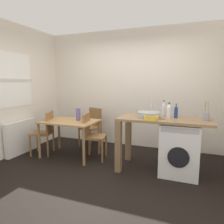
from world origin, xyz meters
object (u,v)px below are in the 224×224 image
(dining_table, at_px, (69,125))
(chair_person_seat, at_px, (45,130))
(washing_machine, at_px, (180,149))
(chair_opposite, at_px, (92,134))
(utensil_crock, at_px, (206,116))
(chair_spare_by_wall, at_px, (92,125))
(bottle_clear_small, at_px, (176,112))
(vase, at_px, (78,114))
(bottle_tall_green, at_px, (164,109))
(bottle_squat_brown, at_px, (169,111))
(mixing_bowl, at_px, (151,117))

(dining_table, distance_m, chair_person_seat, 0.57)
(chair_person_seat, xyz_separation_m, washing_machine, (2.68, 0.02, -0.08))
(chair_opposite, xyz_separation_m, washing_machine, (1.66, -0.10, -0.08))
(dining_table, bearing_deg, washing_machine, -1.61)
(dining_table, bearing_deg, utensil_crock, -0.18)
(chair_spare_by_wall, bearing_deg, chair_opposite, 134.94)
(washing_machine, bearing_deg, dining_table, 178.39)
(chair_opposite, relative_size, bottle_clear_small, 3.80)
(utensil_crock, relative_size, vase, 1.23)
(chair_spare_by_wall, height_order, bottle_tall_green, bottle_tall_green)
(chair_spare_by_wall, distance_m, vase, 0.76)
(washing_machine, xyz_separation_m, vase, (-1.98, 0.16, 0.43))
(chair_person_seat, bearing_deg, utensil_crock, -107.19)
(chair_person_seat, relative_size, washing_machine, 1.05)
(chair_opposite, relative_size, bottle_squat_brown, 3.52)
(mixing_bowl, bearing_deg, bottle_clear_small, 39.07)
(dining_table, relative_size, mixing_bowl, 4.94)
(chair_spare_by_wall, height_order, washing_machine, chair_spare_by_wall)
(chair_person_seat, bearing_deg, bottle_squat_brown, -106.45)
(washing_machine, xyz_separation_m, bottle_clear_small, (-0.09, 0.09, 0.60))
(washing_machine, xyz_separation_m, utensil_crock, (0.37, 0.05, 0.56))
(bottle_clear_small, height_order, mixing_bowl, bottle_clear_small)
(chair_spare_by_wall, bearing_deg, chair_person_seat, 70.78)
(mixing_bowl, height_order, vase, vase)
(washing_machine, bearing_deg, chair_opposite, 176.68)
(chair_person_seat, xyz_separation_m, chair_spare_by_wall, (0.67, 0.85, 0.00))
(washing_machine, bearing_deg, mixing_bowl, -155.99)
(chair_person_seat, height_order, bottle_squat_brown, bottle_squat_brown)
(bottle_tall_green, xyz_separation_m, vase, (-1.68, -0.08, -0.18))
(bottle_clear_small, distance_m, vase, 1.90)
(chair_opposite, xyz_separation_m, bottle_clear_small, (1.57, -0.01, 0.52))
(utensil_crock, bearing_deg, washing_machine, -171.90)
(dining_table, relative_size, chair_spare_by_wall, 1.22)
(chair_opposite, distance_m, bottle_clear_small, 1.65)
(dining_table, relative_size, vase, 4.52)
(chair_opposite, height_order, bottle_squat_brown, bottle_squat_brown)
(utensil_crock, bearing_deg, chair_person_seat, -178.71)
(bottle_squat_brown, distance_m, bottle_clear_small, 0.11)
(dining_table, distance_m, chair_spare_by_wall, 0.79)
(chair_opposite, height_order, chair_spare_by_wall, same)
(vase, bearing_deg, chair_person_seat, -165.84)
(mixing_bowl, relative_size, vase, 0.91)
(bottle_clear_small, relative_size, mixing_bowl, 1.06)
(chair_opposite, xyz_separation_m, mixing_bowl, (1.21, -0.29, 0.45))
(dining_table, xyz_separation_m, washing_machine, (2.13, -0.06, -0.21))
(chair_spare_by_wall, distance_m, bottle_squat_brown, 2.03)
(bottle_clear_small, bearing_deg, washing_machine, -45.54)
(mixing_bowl, relative_size, utensil_crock, 0.74)
(chair_person_seat, height_order, bottle_clear_small, bottle_clear_small)
(chair_person_seat, xyz_separation_m, mixing_bowl, (2.24, -0.18, 0.45))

